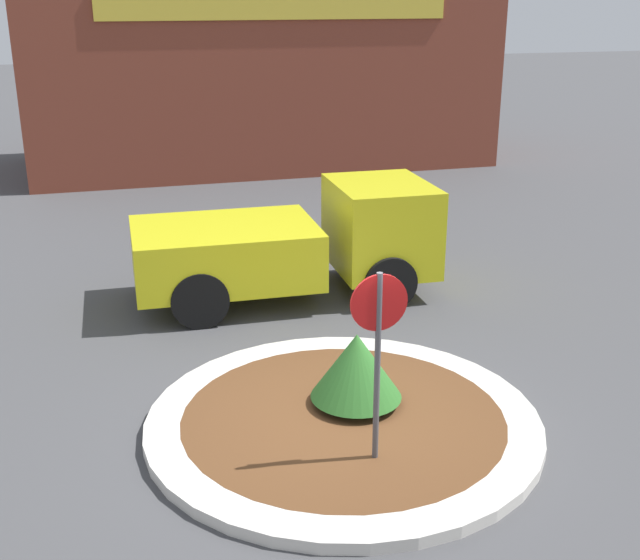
# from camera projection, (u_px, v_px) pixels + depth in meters

# --- Properties ---
(ground_plane) EXTENTS (120.00, 120.00, 0.00)m
(ground_plane) POSITION_uv_depth(u_px,v_px,m) (343.00, 427.00, 10.36)
(ground_plane) COLOR #474749
(traffic_island) EXTENTS (5.08, 5.08, 0.15)m
(traffic_island) POSITION_uv_depth(u_px,v_px,m) (343.00, 422.00, 10.33)
(traffic_island) COLOR beige
(traffic_island) RESTS_ON ground_plane
(stop_sign) EXTENTS (0.66, 0.07, 2.44)m
(stop_sign) POSITION_uv_depth(u_px,v_px,m) (378.00, 338.00, 8.90)
(stop_sign) COLOR #4C4C51
(stop_sign) RESTS_ON ground_plane
(island_shrub) EXTENTS (1.21, 1.21, 0.99)m
(island_shrub) POSITION_uv_depth(u_px,v_px,m) (356.00, 366.00, 10.46)
(island_shrub) COLOR brown
(island_shrub) RESTS_ON traffic_island
(utility_truck) EXTENTS (5.41, 2.44, 2.04)m
(utility_truck) POSITION_uv_depth(u_px,v_px,m) (296.00, 242.00, 14.49)
(utility_truck) COLOR gold
(utility_truck) RESTS_ON ground_plane
(storefront_building) EXTENTS (14.31, 6.07, 5.83)m
(storefront_building) POSITION_uv_depth(u_px,v_px,m) (258.00, 71.00, 25.78)
(storefront_building) COLOR brown
(storefront_building) RESTS_ON ground_plane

